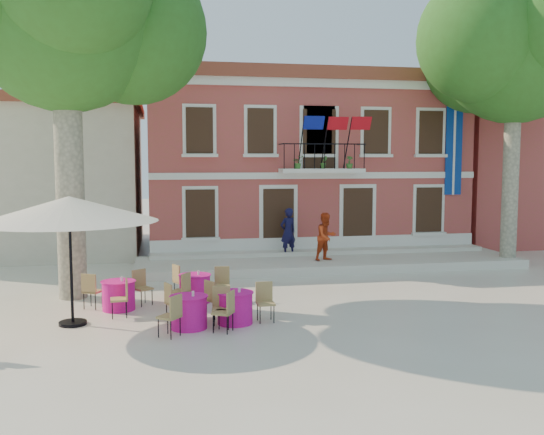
{
  "coord_description": "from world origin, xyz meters",
  "views": [
    {
      "loc": [
        -4.09,
        -16.85,
        3.92
      ],
      "look_at": [
        -0.31,
        3.5,
        1.93
      ],
      "focal_mm": 40.0,
      "sensor_mm": 36.0,
      "label": 1
    }
  ],
  "objects_px": {
    "plane_tree_west": "(65,16)",
    "plane_tree_east": "(515,50)",
    "cafe_table_1": "(119,294)",
    "cafe_table_3": "(195,287)",
    "pedestrian_orange": "(326,237)",
    "patio_umbrella": "(69,209)",
    "cafe_table_0": "(189,310)",
    "pedestrian_navy": "(288,232)",
    "cafe_table_4": "(235,306)"
  },
  "relations": [
    {
      "from": "plane_tree_west",
      "to": "plane_tree_east",
      "type": "distance_m",
      "value": 15.42
    },
    {
      "from": "cafe_table_1",
      "to": "cafe_table_3",
      "type": "bearing_deg",
      "value": 14.55
    },
    {
      "from": "pedestrian_orange",
      "to": "cafe_table_3",
      "type": "xyz_separation_m",
      "value": [
        -4.94,
        -4.31,
        -0.73
      ]
    },
    {
      "from": "patio_umbrella",
      "to": "cafe_table_0",
      "type": "relative_size",
      "value": 2.22
    },
    {
      "from": "cafe_table_0",
      "to": "patio_umbrella",
      "type": "bearing_deg",
      "value": 163.06
    },
    {
      "from": "pedestrian_navy",
      "to": "cafe_table_4",
      "type": "bearing_deg",
      "value": 47.21
    },
    {
      "from": "pedestrian_orange",
      "to": "plane_tree_west",
      "type": "bearing_deg",
      "value": 175.96
    },
    {
      "from": "cafe_table_0",
      "to": "cafe_table_4",
      "type": "bearing_deg",
      "value": 11.44
    },
    {
      "from": "plane_tree_east",
      "to": "pedestrian_navy",
      "type": "xyz_separation_m",
      "value": [
        -8.0,
        1.78,
        -6.66
      ]
    },
    {
      "from": "cafe_table_4",
      "to": "patio_umbrella",
      "type": "bearing_deg",
      "value": 171.05
    },
    {
      "from": "plane_tree_west",
      "to": "cafe_table_3",
      "type": "height_order",
      "value": "plane_tree_west"
    },
    {
      "from": "plane_tree_west",
      "to": "cafe_table_3",
      "type": "bearing_deg",
      "value": -19.41
    },
    {
      "from": "plane_tree_east",
      "to": "cafe_table_3",
      "type": "xyz_separation_m",
      "value": [
        -11.81,
        -3.82,
        -7.44
      ]
    },
    {
      "from": "plane_tree_west",
      "to": "pedestrian_orange",
      "type": "height_order",
      "value": "plane_tree_west"
    },
    {
      "from": "cafe_table_1",
      "to": "cafe_table_4",
      "type": "bearing_deg",
      "value": -33.32
    },
    {
      "from": "plane_tree_west",
      "to": "cafe_table_1",
      "type": "relative_size",
      "value": 5.7
    },
    {
      "from": "pedestrian_navy",
      "to": "cafe_table_0",
      "type": "bearing_deg",
      "value": 41.22
    },
    {
      "from": "plane_tree_west",
      "to": "pedestrian_orange",
      "type": "distance_m",
      "value": 11.1
    },
    {
      "from": "plane_tree_east",
      "to": "patio_umbrella",
      "type": "bearing_deg",
      "value": -159.28
    },
    {
      "from": "cafe_table_3",
      "to": "cafe_table_4",
      "type": "height_order",
      "value": "same"
    },
    {
      "from": "pedestrian_orange",
      "to": "patio_umbrella",
      "type": "bearing_deg",
      "value": -167.1
    },
    {
      "from": "pedestrian_navy",
      "to": "plane_tree_east",
      "type": "bearing_deg",
      "value": 145.23
    },
    {
      "from": "plane_tree_west",
      "to": "cafe_table_1",
      "type": "bearing_deg",
      "value": -51.38
    },
    {
      "from": "cafe_table_0",
      "to": "cafe_table_4",
      "type": "distance_m",
      "value": 1.13
    },
    {
      "from": "pedestrian_navy",
      "to": "pedestrian_orange",
      "type": "bearing_deg",
      "value": 108.75
    },
    {
      "from": "patio_umbrella",
      "to": "pedestrian_navy",
      "type": "xyz_separation_m",
      "value": [
        6.81,
        7.39,
        -1.55
      ]
    },
    {
      "from": "cafe_table_3",
      "to": "pedestrian_orange",
      "type": "bearing_deg",
      "value": 41.11
    },
    {
      "from": "pedestrian_navy",
      "to": "pedestrian_orange",
      "type": "height_order",
      "value": "pedestrian_navy"
    },
    {
      "from": "plane_tree_east",
      "to": "patio_umbrella",
      "type": "distance_m",
      "value": 16.64
    },
    {
      "from": "plane_tree_east",
      "to": "cafe_table_0",
      "type": "xyz_separation_m",
      "value": [
        -12.1,
        -6.43,
        -7.44
      ]
    },
    {
      "from": "plane_tree_east",
      "to": "cafe_table_1",
      "type": "height_order",
      "value": "plane_tree_east"
    },
    {
      "from": "pedestrian_orange",
      "to": "cafe_table_1",
      "type": "xyz_separation_m",
      "value": [
        -6.95,
        -4.83,
        -0.73
      ]
    },
    {
      "from": "patio_umbrella",
      "to": "cafe_table_0",
      "type": "xyz_separation_m",
      "value": [
        2.71,
        -0.83,
        -2.33
      ]
    },
    {
      "from": "pedestrian_navy",
      "to": "cafe_table_3",
      "type": "height_order",
      "value": "pedestrian_navy"
    },
    {
      "from": "plane_tree_west",
      "to": "cafe_table_4",
      "type": "xyz_separation_m",
      "value": [
        4.2,
        -3.57,
        -7.38
      ]
    },
    {
      "from": "plane_tree_east",
      "to": "cafe_table_3",
      "type": "relative_size",
      "value": 5.7
    },
    {
      "from": "cafe_table_1",
      "to": "cafe_table_3",
      "type": "relative_size",
      "value": 1.0
    },
    {
      "from": "plane_tree_west",
      "to": "patio_umbrella",
      "type": "distance_m",
      "value": 5.88
    },
    {
      "from": "pedestrian_navy",
      "to": "patio_umbrella",
      "type": "bearing_deg",
      "value": 25.1
    },
    {
      "from": "cafe_table_1",
      "to": "patio_umbrella",
      "type": "bearing_deg",
      "value": -128.09
    },
    {
      "from": "pedestrian_navy",
      "to": "cafe_table_4",
      "type": "distance_m",
      "value": 8.57
    },
    {
      "from": "cafe_table_0",
      "to": "cafe_table_1",
      "type": "height_order",
      "value": "same"
    },
    {
      "from": "plane_tree_east",
      "to": "cafe_table_4",
      "type": "distance_m",
      "value": 14.65
    },
    {
      "from": "cafe_table_1",
      "to": "plane_tree_west",
      "type": "bearing_deg",
      "value": 128.62
    },
    {
      "from": "pedestrian_orange",
      "to": "cafe_table_3",
      "type": "height_order",
      "value": "pedestrian_orange"
    },
    {
      "from": "pedestrian_navy",
      "to": "cafe_table_1",
      "type": "distance_m",
      "value": 8.49
    },
    {
      "from": "cafe_table_1",
      "to": "pedestrian_orange",
      "type": "bearing_deg",
      "value": 34.81
    },
    {
      "from": "patio_umbrella",
      "to": "plane_tree_east",
      "type": "bearing_deg",
      "value": 20.72
    },
    {
      "from": "cafe_table_3",
      "to": "plane_tree_west",
      "type": "bearing_deg",
      "value": 160.59
    },
    {
      "from": "plane_tree_east",
      "to": "patio_umbrella",
      "type": "height_order",
      "value": "plane_tree_east"
    }
  ]
}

